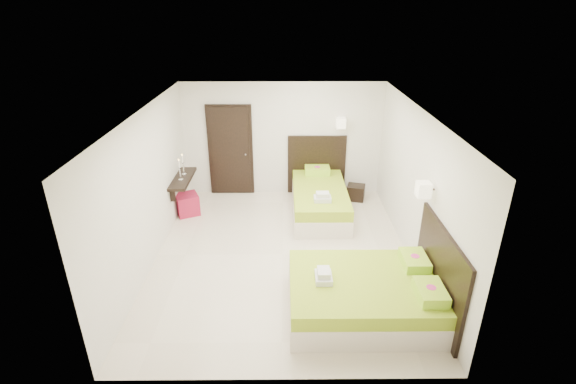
{
  "coord_description": "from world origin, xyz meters",
  "views": [
    {
      "loc": [
        0.05,
        -6.39,
        4.14
      ],
      "look_at": [
        0.1,
        0.3,
        1.1
      ],
      "focal_mm": 26.0,
      "sensor_mm": 36.0,
      "label": 1
    }
  ],
  "objects_px": {
    "nightstand": "(356,192)",
    "ottoman": "(188,204)",
    "bed_double": "(369,293)",
    "bed_single": "(319,197)"
  },
  "relations": [
    {
      "from": "bed_double",
      "to": "ottoman",
      "type": "bearing_deg",
      "value": 136.34
    },
    {
      "from": "nightstand",
      "to": "bed_double",
      "type": "bearing_deg",
      "value": -80.75
    },
    {
      "from": "nightstand",
      "to": "ottoman",
      "type": "xyz_separation_m",
      "value": [
        -3.71,
        -0.69,
        0.05
      ]
    },
    {
      "from": "bed_double",
      "to": "ottoman",
      "type": "xyz_separation_m",
      "value": [
        -3.3,
        3.15,
        -0.1
      ]
    },
    {
      "from": "ottoman",
      "to": "bed_single",
      "type": "bearing_deg",
      "value": 1.86
    },
    {
      "from": "bed_double",
      "to": "nightstand",
      "type": "bearing_deg",
      "value": 83.89
    },
    {
      "from": "bed_single",
      "to": "bed_double",
      "type": "bearing_deg",
      "value": -81.68
    },
    {
      "from": "bed_single",
      "to": "bed_double",
      "type": "distance_m",
      "value": 3.28
    },
    {
      "from": "bed_single",
      "to": "ottoman",
      "type": "bearing_deg",
      "value": -178.14
    },
    {
      "from": "bed_single",
      "to": "ottoman",
      "type": "height_order",
      "value": "bed_single"
    }
  ]
}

